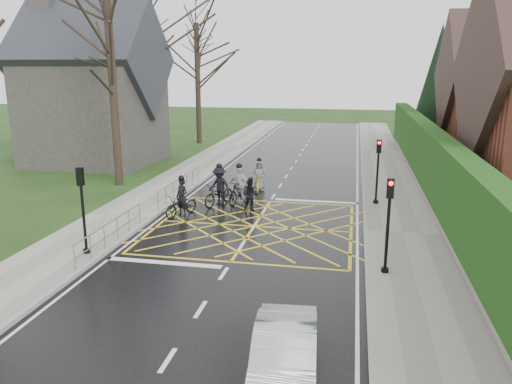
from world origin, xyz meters
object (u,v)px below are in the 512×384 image
(cyclist_lead, at_px, (259,179))
(car, at_px, (284,357))
(cyclist_mid, at_px, (219,190))
(cyclist_rear, at_px, (182,203))
(cyclist_back, at_px, (250,199))
(cyclist_front, at_px, (239,189))

(cyclist_lead, distance_m, car, 16.92)
(cyclist_mid, bearing_deg, car, -46.67)
(cyclist_rear, height_order, cyclist_mid, cyclist_mid)
(cyclist_mid, bearing_deg, cyclist_rear, -97.08)
(cyclist_back, relative_size, cyclist_front, 0.81)
(cyclist_front, bearing_deg, cyclist_mid, -138.73)
(cyclist_back, bearing_deg, cyclist_front, 111.87)
(cyclist_front, bearing_deg, cyclist_rear, -114.13)
(cyclist_back, relative_size, cyclist_mid, 0.75)
(cyclist_back, relative_size, cyclist_lead, 0.88)
(cyclist_back, bearing_deg, cyclist_mid, 142.89)
(car, bearing_deg, cyclist_back, 100.29)
(cyclist_back, xyz_separation_m, cyclist_front, (-0.82, 1.21, 0.13))
(car, bearing_deg, cyclist_front, 102.22)
(cyclist_rear, distance_m, cyclist_back, 3.15)
(cyclist_back, xyz_separation_m, car, (3.33, -12.50, 0.02))
(cyclist_rear, bearing_deg, cyclist_lead, 89.29)
(cyclist_front, xyz_separation_m, car, (4.15, -13.71, -0.11))
(cyclist_mid, bearing_deg, cyclist_lead, 90.37)
(cyclist_rear, distance_m, car, 12.81)
(cyclist_rear, bearing_deg, cyclist_mid, 84.86)
(cyclist_back, height_order, car, cyclist_back)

